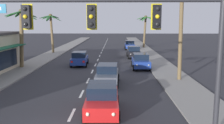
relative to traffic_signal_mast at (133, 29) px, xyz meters
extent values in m
cube|color=gray|center=(4.66, 20.32, -4.80)|extent=(3.20, 110.00, 0.14)
cube|color=gray|center=(-10.94, 20.32, -4.80)|extent=(3.20, 110.00, 0.14)
cube|color=silver|center=(-3.14, 3.24, -4.86)|extent=(0.16, 2.00, 0.01)
cube|color=silver|center=(-3.14, 7.42, -4.86)|extent=(0.16, 2.00, 0.01)
cube|color=silver|center=(-3.14, 11.61, -4.86)|extent=(0.16, 2.00, 0.01)
cube|color=silver|center=(-3.14, 15.79, -4.86)|extent=(0.16, 2.00, 0.01)
cube|color=silver|center=(-3.14, 19.97, -4.86)|extent=(0.16, 2.00, 0.01)
cube|color=silver|center=(-3.14, 24.16, -4.86)|extent=(0.16, 2.00, 0.01)
cube|color=silver|center=(-3.14, 28.34, -4.86)|extent=(0.16, 2.00, 0.01)
cube|color=silver|center=(-3.14, 32.53, -4.86)|extent=(0.16, 2.00, 0.01)
cube|color=silver|center=(-3.14, 36.71, -4.86)|extent=(0.16, 2.00, 0.01)
cube|color=silver|center=(-3.14, 40.90, -4.86)|extent=(0.16, 2.00, 0.01)
cube|color=silver|center=(-3.14, 45.08, -4.86)|extent=(0.16, 2.00, 0.01)
cube|color=silver|center=(-3.14, 49.26, -4.86)|extent=(0.16, 2.00, 0.01)
cube|color=silver|center=(-3.14, 53.45, -4.86)|extent=(0.16, 2.00, 0.01)
cube|color=silver|center=(-3.14, 57.63, -4.86)|extent=(0.16, 2.00, 0.01)
cube|color=silver|center=(-3.14, 61.82, -4.86)|extent=(0.16, 2.00, 0.01)
cube|color=silver|center=(-3.14, 66.00, -4.86)|extent=(0.16, 2.00, 0.01)
cube|color=silver|center=(-3.14, 70.18, -4.86)|extent=(0.16, 2.00, 0.01)
cylinder|color=#2D2D33|center=(3.55, 0.01, -1.50)|extent=(0.22, 0.22, 6.72)
cylinder|color=#2D2D33|center=(-1.66, 0.01, 1.11)|extent=(10.42, 0.16, 0.16)
cube|color=black|center=(0.94, -0.01, 0.47)|extent=(0.32, 0.26, 0.92)
sphere|color=black|center=(0.94, -0.15, 0.77)|extent=(0.17, 0.17, 0.17)
sphere|color=yellow|center=(0.94, -0.15, 0.47)|extent=(0.17, 0.17, 0.17)
sphere|color=black|center=(0.94, -0.15, 0.17)|extent=(0.17, 0.17, 0.17)
cube|color=yellow|center=(0.94, 0.15, 0.47)|extent=(0.42, 0.03, 1.04)
cube|color=black|center=(-1.66, -0.01, 0.47)|extent=(0.32, 0.26, 0.92)
sphere|color=black|center=(-1.66, -0.15, 0.77)|extent=(0.17, 0.17, 0.17)
sphere|color=yellow|center=(-1.66, -0.15, 0.47)|extent=(0.17, 0.17, 0.17)
sphere|color=black|center=(-1.66, -0.15, 0.17)|extent=(0.17, 0.17, 0.17)
cube|color=yellow|center=(-1.66, 0.15, 0.47)|extent=(0.42, 0.03, 1.04)
cube|color=black|center=(-4.27, -0.01, 0.47)|extent=(0.32, 0.26, 0.92)
sphere|color=black|center=(-4.27, -0.15, 0.77)|extent=(0.17, 0.17, 0.17)
sphere|color=yellow|center=(-4.27, -0.15, 0.47)|extent=(0.17, 0.17, 0.17)
sphere|color=black|center=(-4.27, -0.15, 0.17)|extent=(0.17, 0.17, 0.17)
cube|color=yellow|center=(-4.27, 0.15, 0.47)|extent=(0.42, 0.03, 1.04)
cube|color=red|center=(-1.43, 3.48, -4.19)|extent=(1.81, 4.32, 0.72)
cube|color=black|center=(-1.44, 3.63, -3.51)|extent=(1.63, 2.22, 0.64)
cylinder|color=black|center=(-0.55, 2.07, -4.55)|extent=(0.23, 0.64, 0.64)
cylinder|color=black|center=(-2.28, 2.05, -4.55)|extent=(0.23, 0.64, 0.64)
cylinder|color=black|center=(-0.59, 4.91, -4.55)|extent=(0.23, 0.64, 0.64)
cylinder|color=black|center=(-2.32, 4.88, -4.55)|extent=(0.23, 0.64, 0.64)
sphere|color=#F9EFC6|center=(-0.79, 1.31, -4.11)|extent=(0.18, 0.18, 0.18)
sphere|color=#F9EFC6|center=(-2.03, 1.30, -4.11)|extent=(0.18, 0.18, 0.18)
cube|color=red|center=(-0.80, 5.64, -4.09)|extent=(0.24, 0.06, 0.20)
cube|color=red|center=(-2.12, 5.63, -4.09)|extent=(0.24, 0.06, 0.20)
cube|color=#4C515B|center=(-1.37, 10.23, -4.19)|extent=(1.89, 4.35, 0.72)
cube|color=black|center=(-1.36, 10.38, -3.51)|extent=(1.67, 2.25, 0.64)
cylinder|color=black|center=(-0.55, 8.78, -4.55)|extent=(0.24, 0.65, 0.64)
cylinder|color=black|center=(-2.27, 8.83, -4.55)|extent=(0.24, 0.65, 0.64)
cylinder|color=black|center=(-0.46, 11.62, -4.55)|extent=(0.24, 0.65, 0.64)
cylinder|color=black|center=(-2.18, 11.67, -4.55)|extent=(0.24, 0.65, 0.64)
sphere|color=#F9EFC6|center=(-0.81, 8.04, -4.11)|extent=(0.18, 0.18, 0.18)
sphere|color=#F9EFC6|center=(-2.05, 8.08, -4.11)|extent=(0.18, 0.18, 0.18)
cube|color=red|center=(-0.64, 12.36, -4.09)|extent=(0.24, 0.07, 0.20)
cube|color=red|center=(-1.96, 12.41, -4.09)|extent=(0.24, 0.07, 0.20)
cube|color=navy|center=(-5.02, 19.61, -4.19)|extent=(1.95, 4.37, 0.72)
cube|color=black|center=(-5.01, 19.46, -3.51)|extent=(1.69, 2.27, 0.64)
cylinder|color=black|center=(-5.94, 20.99, -4.55)|extent=(0.25, 0.65, 0.64)
cylinder|color=black|center=(-4.22, 21.06, -4.55)|extent=(0.25, 0.65, 0.64)
cylinder|color=black|center=(-5.82, 18.15, -4.55)|extent=(0.25, 0.65, 0.64)
cylinder|color=black|center=(-4.10, 18.23, -4.55)|extent=(0.25, 0.65, 0.64)
sphere|color=#B2B2AD|center=(-5.73, 21.75, -4.11)|extent=(0.18, 0.18, 0.18)
sphere|color=#B2B2AD|center=(-4.49, 21.80, -4.11)|extent=(0.18, 0.18, 0.18)
cube|color=red|center=(-5.58, 17.42, -4.09)|extent=(0.24, 0.07, 0.20)
cube|color=red|center=(-4.27, 17.48, -4.09)|extent=(0.24, 0.07, 0.20)
cube|color=black|center=(2.02, 26.60, -4.19)|extent=(1.87, 4.34, 0.72)
cube|color=black|center=(2.01, 26.75, -3.51)|extent=(1.66, 2.24, 0.64)
cylinder|color=black|center=(2.91, 25.21, -4.55)|extent=(0.24, 0.65, 0.64)
cylinder|color=black|center=(1.19, 25.16, -4.55)|extent=(0.24, 0.65, 0.64)
cylinder|color=black|center=(2.84, 28.05, -4.55)|extent=(0.24, 0.65, 0.64)
cylinder|color=black|center=(1.12, 28.00, -4.55)|extent=(0.24, 0.65, 0.64)
sphere|color=#B2B2AD|center=(2.69, 24.45, -4.11)|extent=(0.18, 0.18, 0.18)
sphere|color=#B2B2AD|center=(1.45, 24.42, -4.11)|extent=(0.18, 0.18, 0.18)
cube|color=red|center=(2.62, 28.78, -4.09)|extent=(0.24, 0.07, 0.20)
cube|color=red|center=(1.30, 28.75, -4.09)|extent=(0.24, 0.07, 0.20)
cube|color=navy|center=(2.08, 38.23, -4.19)|extent=(1.81, 4.32, 0.72)
cube|color=black|center=(2.08, 38.38, -3.51)|extent=(1.63, 2.22, 0.64)
cylinder|color=black|center=(2.96, 36.82, -4.55)|extent=(0.23, 0.64, 0.64)
cylinder|color=black|center=(1.24, 36.80, -4.55)|extent=(0.23, 0.64, 0.64)
cylinder|color=black|center=(2.93, 39.65, -4.55)|extent=(0.23, 0.64, 0.64)
cylinder|color=black|center=(1.20, 39.63, -4.55)|extent=(0.23, 0.64, 0.64)
sphere|color=#B2B2AD|center=(2.73, 36.06, -4.11)|extent=(0.18, 0.18, 0.18)
sphere|color=#B2B2AD|center=(1.49, 36.05, -4.11)|extent=(0.18, 0.18, 0.18)
cube|color=red|center=(2.71, 40.39, -4.09)|extent=(0.24, 0.06, 0.20)
cube|color=red|center=(1.39, 40.38, -4.09)|extent=(0.24, 0.06, 0.20)
cube|color=navy|center=(2.15, 17.63, -4.19)|extent=(1.76, 4.30, 0.72)
cube|color=black|center=(2.15, 17.78, -3.51)|extent=(1.60, 2.20, 0.64)
cylinder|color=black|center=(3.01, 16.21, -4.55)|extent=(0.22, 0.64, 0.64)
cylinder|color=black|center=(1.29, 16.21, -4.55)|extent=(0.22, 0.64, 0.64)
cylinder|color=black|center=(3.01, 19.05, -4.55)|extent=(0.22, 0.64, 0.64)
cylinder|color=black|center=(1.29, 19.05, -4.55)|extent=(0.22, 0.64, 0.64)
sphere|color=#B2B2AD|center=(2.77, 15.46, -4.11)|extent=(0.18, 0.18, 0.18)
sphere|color=#B2B2AD|center=(1.53, 15.46, -4.11)|extent=(0.18, 0.18, 0.18)
cube|color=red|center=(2.81, 19.79, -4.09)|extent=(0.24, 0.06, 0.20)
cube|color=red|center=(1.49, 19.79, -4.09)|extent=(0.24, 0.06, 0.20)
cylinder|color=brown|center=(-11.19, 17.64, -1.73)|extent=(0.76, 0.43, 6.28)
ellipsoid|color=#236028|center=(-10.18, 17.60, 1.03)|extent=(1.77, 0.48, 1.07)
ellipsoid|color=#236028|center=(-10.36, 18.25, 1.16)|extent=(1.64, 1.55, 0.81)
ellipsoid|color=#236028|center=(-10.98, 18.52, 1.09)|extent=(0.49, 1.83, 0.95)
ellipsoid|color=#236028|center=(-11.65, 18.31, 1.19)|extent=(1.57, 1.65, 0.75)
ellipsoid|color=#236028|center=(-11.93, 17.68, 1.17)|extent=(1.88, 0.48, 0.79)
ellipsoid|color=#236028|center=(-11.74, 17.06, 1.21)|extent=(1.72, 1.50, 0.72)
ellipsoid|color=#236028|center=(-11.18, 16.71, 1.29)|extent=(0.72, 1.96, 0.55)
ellipsoid|color=#236028|center=(-10.41, 16.94, 1.26)|extent=(1.56, 1.70, 0.61)
sphere|color=#4C4223|center=(-11.03, 17.64, 1.45)|extent=(0.60, 0.60, 0.60)
cylinder|color=brown|center=(-11.36, 31.78, -1.76)|extent=(0.63, 0.38, 6.22)
ellipsoid|color=#1E5123|center=(-10.64, 31.98, 0.98)|extent=(1.84, 0.80, 1.05)
ellipsoid|color=#1E5123|center=(-10.94, 32.57, 1.23)|extent=(1.43, 1.83, 0.57)
ellipsoid|color=#1E5123|center=(-11.36, 32.73, 1.22)|extent=(0.64, 1.98, 0.60)
ellipsoid|color=#1E5123|center=(-12.02, 32.45, 0.96)|extent=(1.43, 1.64, 1.09)
ellipsoid|color=#1E5123|center=(-12.42, 31.65, 1.19)|extent=(1.97, 0.65, 0.64)
ellipsoid|color=#1E5123|center=(-11.96, 30.99, 1.12)|extent=(1.33, 1.83, 0.79)
ellipsoid|color=#1E5123|center=(-11.58, 30.89, 1.05)|extent=(0.61, 1.89, 0.93)
ellipsoid|color=#1E5123|center=(-10.93, 31.01, 1.19)|extent=(1.45, 1.80, 0.65)
sphere|color=#4C4223|center=(-11.48, 31.78, 1.40)|extent=(0.60, 0.60, 0.60)
cylinder|color=brown|center=(4.94, 11.65, -0.56)|extent=(0.40, 0.33, 8.62)
cylinder|color=brown|center=(5.25, 41.08, -1.76)|extent=(0.72, 0.41, 6.23)
ellipsoid|color=#2D702D|center=(6.34, 41.03, 1.23)|extent=(1.92, 0.50, 0.57)
ellipsoid|color=#2D702D|center=(6.06, 41.76, 1.25)|extent=(1.61, 1.65, 0.54)
ellipsoid|color=#2D702D|center=(5.54, 41.99, 1.16)|extent=(0.66, 1.91, 0.71)
ellipsoid|color=#2D702D|center=(4.85, 41.76, 1.08)|extent=(1.46, 1.66, 0.87)
ellipsoid|color=#2D702D|center=(4.49, 41.10, 1.18)|extent=(1.89, 0.45, 0.67)
ellipsoid|color=#2D702D|center=(4.95, 40.36, 1.01)|extent=(1.28, 1.71, 1.00)
ellipsoid|color=#2D702D|center=(5.24, 40.16, 1.26)|extent=(0.73, 1.95, 0.53)
ellipsoid|color=#2D702D|center=(6.12, 40.53, 1.13)|extent=(1.71, 1.45, 0.78)
sphere|color=#4C4223|center=(5.41, 41.08, 1.40)|extent=(0.60, 0.60, 0.60)
camera|label=1|loc=(-0.70, -10.09, 0.24)|focal=40.04mm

